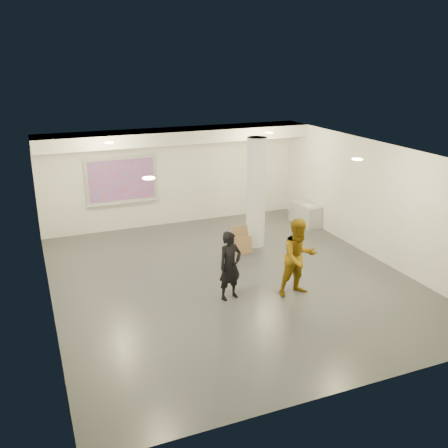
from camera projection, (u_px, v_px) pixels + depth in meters
name	position (u px, v px, depth m)	size (l,w,h in m)	color
floor	(230.00, 279.00, 11.78)	(8.00, 9.00, 0.01)	#393C41
ceiling	(231.00, 153.00, 10.81)	(8.00, 9.00, 0.01)	silver
wall_back	(174.00, 176.00, 15.24)	(8.00, 0.01, 3.00)	silver
wall_front	(349.00, 307.00, 7.35)	(8.00, 0.01, 3.00)	silver
wall_left	(45.00, 243.00, 9.87)	(0.01, 9.00, 3.00)	silver
wall_right	(375.00, 200.00, 12.73)	(0.01, 9.00, 3.00)	silver
soffit_band	(178.00, 136.00, 14.34)	(8.00, 1.10, 0.36)	silver
downlight_nw	(109.00, 143.00, 12.23)	(0.22, 0.22, 0.02)	#F1CF80
downlight_ne	(269.00, 133.00, 13.80)	(0.22, 0.22, 0.02)	#F1CF80
downlight_sw	(149.00, 178.00, 8.72)	(0.22, 0.22, 0.02)	#F1CF80
downlight_se	(357.00, 159.00, 10.29)	(0.22, 0.22, 0.02)	#F1CF80
column	(256.00, 193.00, 13.41)	(0.52, 0.52, 3.00)	white
projection_screen	(122.00, 181.00, 14.62)	(2.10, 0.13, 1.42)	silver
credenza	(305.00, 214.00, 15.50)	(0.48, 1.15, 0.67)	#A0A2A5
papers_stack	(308.00, 205.00, 15.18)	(0.24, 0.31, 0.02)	white
cardboard_back	(242.00, 237.00, 13.60)	(0.58, 0.05, 0.63)	#8D6846
cardboard_front	(244.00, 245.00, 13.22)	(0.43, 0.04, 0.47)	#8D6846
woman	(230.00, 266.00, 10.63)	(0.55, 0.36, 1.52)	black
man	(299.00, 257.00, 10.79)	(0.84, 0.66, 1.74)	#92670F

